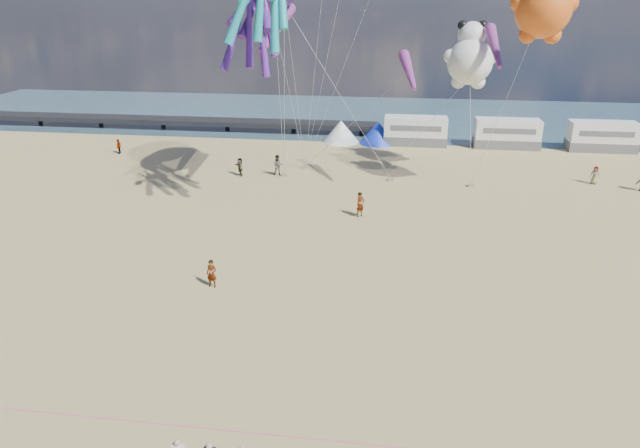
{
  "coord_description": "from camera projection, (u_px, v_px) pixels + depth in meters",
  "views": [
    {
      "loc": [
        4.07,
        -21.1,
        15.01
      ],
      "look_at": [
        0.36,
        6.0,
        3.99
      ],
      "focal_mm": 32.0,
      "sensor_mm": 36.0,
      "label": 1
    }
  ],
  "objects": [
    {
      "name": "motorhome_2",
      "position": [
        602.0,
        136.0,
        58.56
      ],
      "size": [
        6.6,
        2.5,
        3.0
      ],
      "primitive_type": "cube",
      "color": "silver",
      "rests_on": "ground"
    },
    {
      "name": "windsock_left",
      "position": [
        276.0,
        29.0,
        42.04
      ],
      "size": [
        1.83,
        8.09,
        8.02
      ],
      "primitive_type": null,
      "rotation": [
        0.0,
        0.0,
        -0.09
      ],
      "color": "red"
    },
    {
      "name": "kite_teddy_orange",
      "position": [
        543.0,
        10.0,
        39.42
      ],
      "size": [
        6.02,
        5.87,
        6.63
      ],
      "primitive_type": null,
      "rotation": [
        0.0,
        0.0,
        0.39
      ],
      "color": "orange"
    },
    {
      "name": "rope_line",
      "position": [
        270.0,
        435.0,
        20.91
      ],
      "size": [
        34.0,
        0.03,
        0.03
      ],
      "primitive_type": "cylinder",
      "rotation": [
        0.0,
        1.57,
        0.0
      ],
      "color": "#F2338C",
      "rests_on": "ground"
    },
    {
      "name": "sandbag_b",
      "position": [
        391.0,
        179.0,
        49.5
      ],
      "size": [
        0.5,
        0.35,
        0.22
      ],
      "primitive_type": "cube",
      "color": "gray",
      "rests_on": "ground"
    },
    {
      "name": "beachgoer_4",
      "position": [
        240.0,
        167.0,
        50.65
      ],
      "size": [
        0.88,
        0.99,
        1.61
      ],
      "primitive_type": "imported",
      "rotation": [
        0.0,
        0.0,
        5.36
      ],
      "color": "#7F6659",
      "rests_on": "ground"
    },
    {
      "name": "beachgoer_6",
      "position": [
        595.0,
        175.0,
        48.4
      ],
      "size": [
        0.67,
        0.56,
        1.55
      ],
      "primitive_type": "imported",
      "rotation": [
        0.0,
        0.0,
        5.87
      ],
      "color": "#7F6659",
      "rests_on": "ground"
    },
    {
      "name": "sandbag_a",
      "position": [
        284.0,
        175.0,
        50.74
      ],
      "size": [
        0.5,
        0.35,
        0.22
      ],
      "primitive_type": "cube",
      "color": "gray",
      "rests_on": "ground"
    },
    {
      "name": "beachgoer_1",
      "position": [
        278.0,
        165.0,
        50.62
      ],
      "size": [
        0.95,
        0.65,
        1.87
      ],
      "primitive_type": "imported",
      "rotation": [
        0.0,
        0.0,
        0.06
      ],
      "color": "#7F6659",
      "rests_on": "ground"
    },
    {
      "name": "tent_white",
      "position": [
        341.0,
        131.0,
        62.07
      ],
      "size": [
        4.0,
        4.0,
        2.4
      ],
      "primitive_type": "cone",
      "color": "white",
      "rests_on": "ground"
    },
    {
      "name": "sandbag_d",
      "position": [
        389.0,
        170.0,
        52.13
      ],
      "size": [
        0.5,
        0.35,
        0.22
      ],
      "primitive_type": "cube",
      "color": "gray",
      "rests_on": "ground"
    },
    {
      "name": "windsock_right",
      "position": [
        409.0,
        71.0,
        42.84
      ],
      "size": [
        1.88,
        4.5,
        4.41
      ],
      "primitive_type": null,
      "rotation": [
        0.0,
        0.0,
        0.23
      ],
      "color": "red"
    },
    {
      "name": "kite_panda",
      "position": [
        470.0,
        62.0,
        48.18
      ],
      "size": [
        4.84,
        4.58,
        6.58
      ],
      "primitive_type": null,
      "rotation": [
        0.0,
        0.0,
        0.04
      ],
      "color": "white"
    },
    {
      "name": "motorhome_0",
      "position": [
        415.0,
        131.0,
        60.95
      ],
      "size": [
        6.6,
        2.5,
        3.0
      ],
      "primitive_type": "cube",
      "color": "silver",
      "rests_on": "ground"
    },
    {
      "name": "motorhome_1",
      "position": [
        507.0,
        133.0,
        59.76
      ],
      "size": [
        6.6,
        2.5,
        3.0
      ],
      "primitive_type": "cube",
      "color": "silver",
      "rests_on": "ground"
    },
    {
      "name": "beachgoer_5",
      "position": [
        360.0,
        205.0,
        41.21
      ],
      "size": [
        1.62,
        1.57,
        1.85
      ],
      "primitive_type": "imported",
      "rotation": [
        0.0,
        0.0,
        0.75
      ],
      "color": "#7F6659",
      "rests_on": "ground"
    },
    {
      "name": "ground",
      "position": [
        294.0,
        356.0,
        25.51
      ],
      "size": [
        120.0,
        120.0,
        0.0
      ],
      "primitive_type": "plane",
      "color": "tan",
      "rests_on": "ground"
    },
    {
      "name": "beachgoer_3",
      "position": [
        119.0,
        146.0,
        57.76
      ],
      "size": [
        0.56,
        0.96,
        1.48
      ],
      "primitive_type": "imported",
      "rotation": [
        0.0,
        0.0,
        4.71
      ],
      "color": "#7F6659",
      "rests_on": "ground"
    },
    {
      "name": "water",
      "position": [
        367.0,
        116.0,
        76.04
      ],
      "size": [
        120.0,
        120.0,
        0.0
      ],
      "primitive_type": "plane",
      "color": "#335162",
      "rests_on": "ground"
    },
    {
      "name": "standing_person",
      "position": [
        212.0,
        274.0,
        31.27
      ],
      "size": [
        0.61,
        0.43,
        1.6
      ],
      "primitive_type": "imported",
      "rotation": [
        0.0,
        0.0,
        -0.08
      ],
      "color": "tan",
      "rests_on": "ground"
    },
    {
      "name": "sandbag_c",
      "position": [
        471.0,
        186.0,
        47.9
      ],
      "size": [
        0.5,
        0.35,
        0.22
      ],
      "primitive_type": "cube",
      "color": "gray",
      "rests_on": "ground"
    },
    {
      "name": "sandbag_e",
      "position": [
        305.0,
        167.0,
        52.99
      ],
      "size": [
        0.5,
        0.35,
        0.22
      ],
      "primitive_type": "cube",
      "color": "gray",
      "rests_on": "ground"
    },
    {
      "name": "windsock_mid",
      "position": [
        495.0,
        47.0,
        45.0
      ],
      "size": [
        1.33,
        6.01,
        5.96
      ],
      "primitive_type": null,
      "rotation": [
        0.0,
        0.0,
        0.06
      ],
      "color": "red"
    },
    {
      "name": "tent_blue",
      "position": [
        378.0,
        132.0,
        61.57
      ],
      "size": [
        4.0,
        4.0,
        2.4
      ],
      "primitive_type": "cone",
      "color": "#1933CC",
      "rests_on": "ground"
    },
    {
      "name": "pier",
      "position": [
        131.0,
        119.0,
        69.09
      ],
      "size": [
        60.0,
        3.0,
        0.5
      ],
      "primitive_type": "cube",
      "color": "black",
      "rests_on": "ground"
    }
  ]
}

